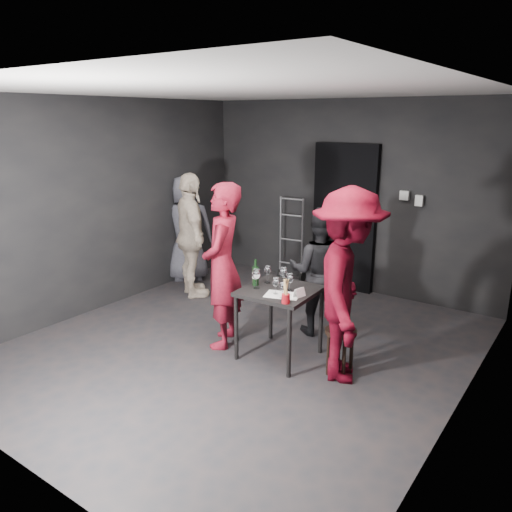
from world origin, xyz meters
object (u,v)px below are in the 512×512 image
Objects in this scene: hand_truck at (289,266)px; bystander_cream at (191,226)px; tasting_table at (280,298)px; woman_black at (319,272)px; stool at (341,340)px; bystander_grey at (187,224)px; man_maroon at (349,263)px; breadstick_cup at (286,292)px; wine_bottle at (256,275)px; server_red at (222,250)px.

bystander_cream reaches higher than hand_truck.
tasting_table is 0.79m from woman_black.
bystander_grey is at bearing 157.63° from stool.
bystander_grey is (-3.30, 1.35, -0.27)m from man_maroon.
bystander_cream is at bearing 152.86° from breadstick_cup.
woman_black is 0.64× the size of man_maroon.
bystander_cream is at bearing 96.28° from bystander_grey.
hand_truck is 1.70m from bystander_grey.
bystander_grey is at bearing -33.34° from woman_black.
stool is at bearing 36.38° from breadstick_cup.
tasting_table is 2.68× the size of wine_bottle.
man_maroon is at bearing -8.93° from stool.
hand_truck is at bearing -84.97° from bystander_cream.
wine_bottle is at bearing 106.86° from bystander_grey.
breadstick_cup is at bearing -172.08° from bystander_cream.
breadstick_cup is (0.23, -1.08, 0.13)m from woman_black.
breadstick_cup reaches higher than tasting_table.
woman_black reaches higher than breadstick_cup.
stool is at bearing 110.21° from woman_black.
stool is 1.09m from wine_bottle.
bystander_grey is at bearing -155.80° from server_red.
man_maroon is at bearing 111.78° from woman_black.
server_red is at bearing 69.98° from man_maroon.
man_maroon is 8.21× the size of wine_bottle.
server_red is 0.98m from breadstick_cup.
tasting_table is 0.75m from stool.
tasting_table is 0.81m from server_red.
bystander_grey is (-0.55, 0.50, -0.12)m from bystander_cream.
stool is 0.32× the size of woman_black.
man_maroon is 1.30× the size of bystander_grey.
hand_truck is 1.72× the size of tasting_table.
server_red reaches higher than tasting_table.
bystander_cream is (-1.34, 0.96, -0.08)m from server_red.
bystander_cream is (-2.75, 0.85, -0.15)m from man_maroon.
woman_black is at bearing 87.53° from tasting_table.
woman_black is at bearing 69.33° from wine_bottle.
hand_truck is at bearing -68.85° from woman_black.
bystander_cream is at bearing 152.41° from wine_bottle.
bystander_cream reaches higher than wine_bottle.
breadstick_cup is at bearing 98.91° from man_maroon.
tasting_table is at bearing 69.27° from server_red.
tasting_table is at bearing -68.27° from hand_truck.
server_red is (-1.37, -0.11, 0.72)m from stool.
bystander_grey is 7.01× the size of breadstick_cup.
stool is 0.79m from man_maroon.
bystander_grey reaches higher than woman_black.
wine_bottle is at bearing 154.35° from breadstick_cup.
server_red reaches higher than wine_bottle.
man_maroon is 2.89m from bystander_cream.
server_red reaches higher than stool.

